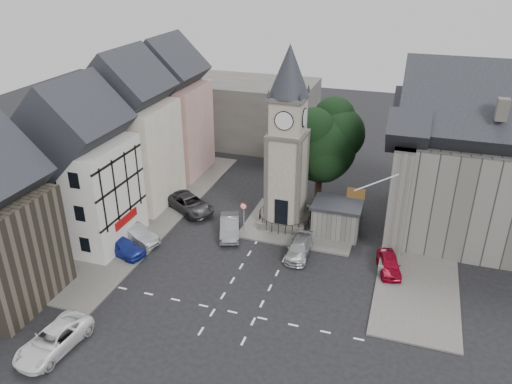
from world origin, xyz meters
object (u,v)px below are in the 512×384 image
(car_east_red, at_px, (389,264))
(pedestrian, at_px, (400,225))
(stone_shelter, at_px, (337,218))
(clock_tower, at_px, (288,141))
(car_west_blue, at_px, (122,246))

(car_east_red, bearing_deg, pedestrian, 72.66)
(stone_shelter, xyz_separation_m, pedestrian, (5.41, 1.60, -0.61))
(clock_tower, distance_m, stone_shelter, 8.15)
(car_west_blue, xyz_separation_m, pedestrian, (21.71, 10.47, 0.19))
(car_east_red, bearing_deg, stone_shelter, 124.66)
(car_west_blue, bearing_deg, pedestrian, -48.28)
(car_west_blue, distance_m, pedestrian, 24.10)
(car_east_red, distance_m, pedestrian, 6.13)
(clock_tower, xyz_separation_m, car_east_red, (9.75, -4.99, -7.45))
(car_west_blue, relative_size, car_east_red, 1.11)
(clock_tower, relative_size, pedestrian, 8.65)
(car_west_blue, xyz_separation_m, car_east_red, (21.25, 4.36, -0.07))
(stone_shelter, distance_m, pedestrian, 5.67)
(clock_tower, bearing_deg, car_east_red, -27.10)
(pedestrian, bearing_deg, car_east_red, 68.14)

